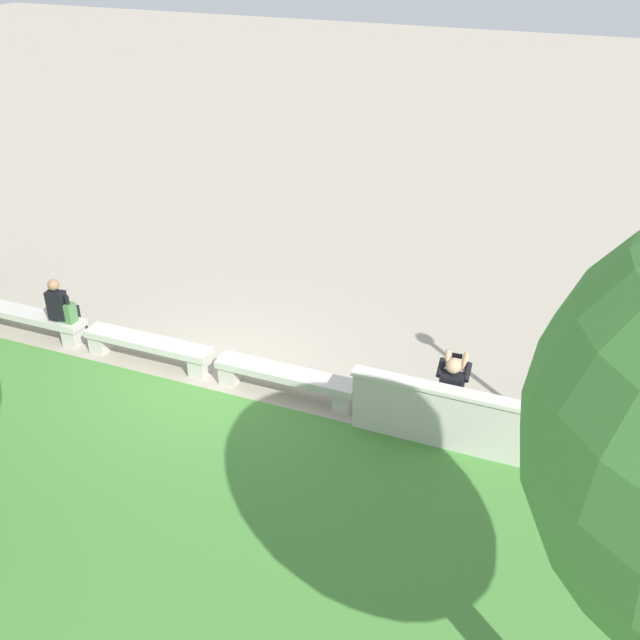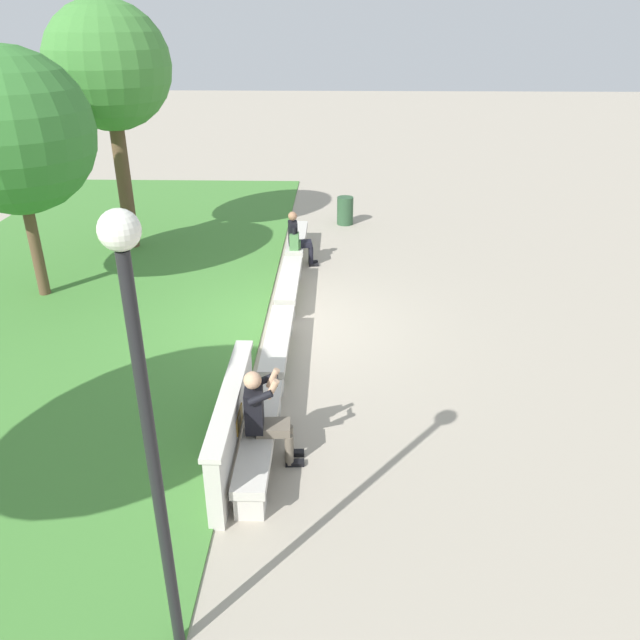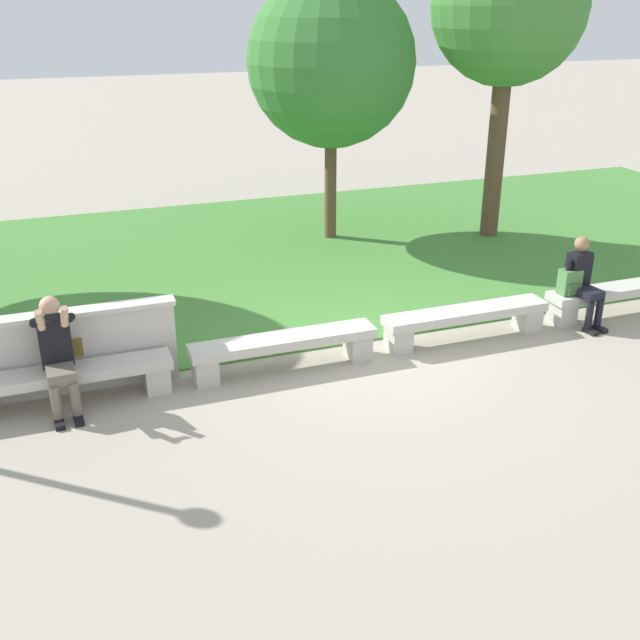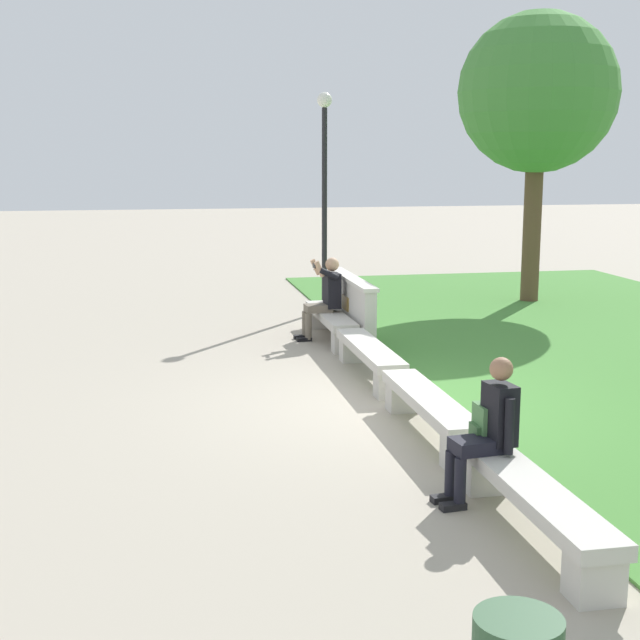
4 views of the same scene
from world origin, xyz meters
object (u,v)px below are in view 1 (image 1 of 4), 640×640
person_distant (62,307)px  bench_near (286,378)px  bench_mid (148,346)px  backpack (67,312)px  bench_main (444,415)px  person_photographer (452,389)px  bench_far (28,318)px

person_distant → bench_near: bearing=179.1°
bench_mid → backpack: backpack is taller
person_distant → backpack: bearing=160.8°
bench_main → person_distant: bearing=-0.5°
bench_main → person_distant: person_distant is taller
bench_mid → person_photographer: bearing=-179.1°
person_photographer → bench_near: bearing=1.7°
bench_near → bench_mid: 2.57m
bench_near → bench_far: 5.15m
bench_near → person_photographer: size_ratio=1.78×
bench_mid → backpack: size_ratio=5.50×
bench_mid → backpack: 1.66m
person_distant → bench_far: bearing=4.8°
bench_far → person_distant: person_distant is taller
bench_near → person_distant: 4.38m
bench_main → bench_mid: 5.15m
bench_near → person_distant: size_ratio=1.87×
person_photographer → person_distant: 7.00m
bench_main → backpack: backpack is taller
backpack → bench_near: bearing=179.9°
backpack → bench_mid: bearing=179.7°
bench_near → bench_far: (5.15, 0.00, 0.00)m
bench_far → person_distant: bearing=-175.2°
bench_mid → person_distant: 1.83m
bench_far → person_distant: size_ratio=1.87×
bench_main → person_photographer: 0.44m
bench_near → bench_far: bearing=0.0°
bench_near → bench_far: same height
bench_mid → backpack: (1.63, -0.01, 0.32)m
bench_mid → person_photographer: person_photographer is taller
bench_mid → bench_far: size_ratio=1.00×
person_photographer → backpack: size_ratio=3.08×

